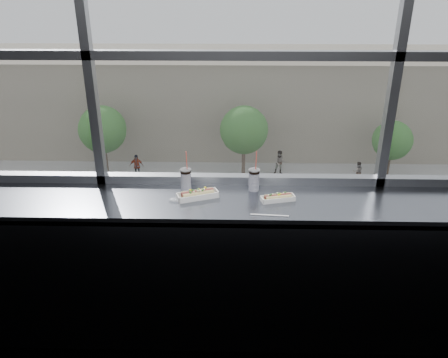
{
  "coord_description": "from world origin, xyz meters",
  "views": [
    {
      "loc": [
        -0.04,
        -1.39,
        2.4
      ],
      "look_at": [
        -0.11,
        1.23,
        1.25
      ],
      "focal_mm": 35.0,
      "sensor_mm": 36.0,
      "label": 1
    }
  ],
  "objects_px": {
    "car_far_a": "(97,183)",
    "pedestrian_c": "(280,160)",
    "soda_cup_right": "(254,179)",
    "car_near_d": "(358,251)",
    "car_far_c": "(442,187)",
    "soda_cup_left": "(186,178)",
    "pedestrian_d": "(358,170)",
    "loose_straw": "(270,215)",
    "tree_right": "(392,140)",
    "wrapper": "(175,199)",
    "car_far_b": "(247,186)",
    "hotdog_tray_left": "(198,194)",
    "tree_left": "(103,130)",
    "tree_center": "(244,130)",
    "hotdog_tray_right": "(278,198)",
    "pedestrian_a": "(136,164)",
    "car_near_c": "(215,251)"
  },
  "relations": [
    {
      "from": "hotdog_tray_right",
      "to": "car_near_d",
      "type": "distance_m",
      "value": 20.5
    },
    {
      "from": "car_near_d",
      "to": "tree_left",
      "type": "bearing_deg",
      "value": 48.93
    },
    {
      "from": "tree_right",
      "to": "pedestrian_a",
      "type": "bearing_deg",
      "value": -179.36
    },
    {
      "from": "car_far_a",
      "to": "pedestrian_d",
      "type": "relative_size",
      "value": 3.57
    },
    {
      "from": "car_near_c",
      "to": "pedestrian_a",
      "type": "xyz_separation_m",
      "value": [
        -6.5,
        11.79,
        0.04
      ]
    },
    {
      "from": "soda_cup_right",
      "to": "pedestrian_d",
      "type": "height_order",
      "value": "soda_cup_right"
    },
    {
      "from": "car_far_a",
      "to": "car_near_c",
      "type": "height_order",
      "value": "car_far_a"
    },
    {
      "from": "tree_center",
      "to": "tree_right",
      "type": "bearing_deg",
      "value": 0.0
    },
    {
      "from": "soda_cup_right",
      "to": "tree_center",
      "type": "bearing_deg",
      "value": 88.84
    },
    {
      "from": "soda_cup_left",
      "to": "tree_left",
      "type": "height_order",
      "value": "soda_cup_left"
    },
    {
      "from": "car_far_a",
      "to": "pedestrian_c",
      "type": "bearing_deg",
      "value": -70.1
    },
    {
      "from": "loose_straw",
      "to": "car_near_d",
      "type": "xyz_separation_m",
      "value": [
        6.09,
        16.5,
        -10.89
      ]
    },
    {
      "from": "car_far_a",
      "to": "pedestrian_c",
      "type": "height_order",
      "value": "pedestrian_c"
    },
    {
      "from": "car_far_a",
      "to": "car_far_b",
      "type": "xyz_separation_m",
      "value": [
        10.18,
        0.0,
        -0.09
      ]
    },
    {
      "from": "car_near_c",
      "to": "tree_right",
      "type": "relative_size",
      "value": 1.37
    },
    {
      "from": "soda_cup_left",
      "to": "wrapper",
      "type": "height_order",
      "value": "soda_cup_left"
    },
    {
      "from": "wrapper",
      "to": "car_near_d",
      "type": "xyz_separation_m",
      "value": [
        6.7,
        16.3,
        -10.9
      ]
    },
    {
      "from": "loose_straw",
      "to": "car_far_b",
      "type": "height_order",
      "value": "loose_straw"
    },
    {
      "from": "car_far_c",
      "to": "tree_center",
      "type": "xyz_separation_m",
      "value": [
        -13.27,
        4.0,
        2.61
      ]
    },
    {
      "from": "loose_straw",
      "to": "tree_right",
      "type": "bearing_deg",
      "value": 72.47
    },
    {
      "from": "soda_cup_left",
      "to": "tree_right",
      "type": "height_order",
      "value": "soda_cup_left"
    },
    {
      "from": "tree_left",
      "to": "tree_right",
      "type": "bearing_deg",
      "value": 0.0
    },
    {
      "from": "loose_straw",
      "to": "car_near_d",
      "type": "height_order",
      "value": "loose_straw"
    },
    {
      "from": "car_far_c",
      "to": "pedestrian_d",
      "type": "height_order",
      "value": "car_far_c"
    },
    {
      "from": "car_far_b",
      "to": "tree_right",
      "type": "distance_m",
      "value": 11.68
    },
    {
      "from": "hotdog_tray_left",
      "to": "pedestrian_c",
      "type": "bearing_deg",
      "value": 60.91
    },
    {
      "from": "car_near_d",
      "to": "tree_right",
      "type": "bearing_deg",
      "value": -28.4
    },
    {
      "from": "hotdog_tray_right",
      "to": "car_near_d",
      "type": "relative_size",
      "value": 0.03
    },
    {
      "from": "soda_cup_right",
      "to": "car_near_d",
      "type": "xyz_separation_m",
      "value": [
        6.17,
        16.12,
        -10.97
      ]
    },
    {
      "from": "pedestrian_d",
      "to": "loose_straw",
      "type": "bearing_deg",
      "value": 72.1
    },
    {
      "from": "car_far_a",
      "to": "tree_center",
      "type": "relative_size",
      "value": 1.21
    },
    {
      "from": "car_near_d",
      "to": "tree_right",
      "type": "distance_m",
      "value": 13.27
    },
    {
      "from": "soda_cup_right",
      "to": "tree_center",
      "type": "height_order",
      "value": "soda_cup_right"
    },
    {
      "from": "hotdog_tray_left",
      "to": "tree_left",
      "type": "xyz_separation_m",
      "value": [
        -9.55,
        28.26,
        -8.37
      ]
    },
    {
      "from": "car_far_a",
      "to": "car_near_d",
      "type": "xyz_separation_m",
      "value": [
        15.63,
        -8.0,
        0.02
      ]
    },
    {
      "from": "pedestrian_c",
      "to": "wrapper",
      "type": "bearing_deg",
      "value": -97.76
    },
    {
      "from": "pedestrian_a",
      "to": "soda_cup_left",
      "type": "bearing_deg",
      "value": -75.72
    },
    {
      "from": "pedestrian_c",
      "to": "tree_center",
      "type": "height_order",
      "value": "tree_center"
    },
    {
      "from": "car_far_a",
      "to": "pedestrian_c",
      "type": "xyz_separation_m",
      "value": [
        12.88,
        4.65,
        0.0
      ]
    },
    {
      "from": "pedestrian_c",
      "to": "pedestrian_d",
      "type": "distance_m",
      "value": 5.82
    },
    {
      "from": "pedestrian_c",
      "to": "tree_right",
      "type": "relative_size",
      "value": 0.51
    },
    {
      "from": "soda_cup_left",
      "to": "wrapper",
      "type": "relative_size",
      "value": 3.24
    },
    {
      "from": "car_far_b",
      "to": "pedestrian_c",
      "type": "height_order",
      "value": "pedestrian_c"
    },
    {
      "from": "soda_cup_right",
      "to": "car_near_d",
      "type": "relative_size",
      "value": 0.04
    },
    {
      "from": "hotdog_tray_left",
      "to": "tree_center",
      "type": "bearing_deg",
      "value": 66.47
    },
    {
      "from": "car_near_d",
      "to": "car_far_c",
      "type": "relative_size",
      "value": 1.02
    },
    {
      "from": "wrapper",
      "to": "pedestrian_d",
      "type": "distance_m",
      "value": 31.34
    },
    {
      "from": "car_far_c",
      "to": "soda_cup_left",
      "type": "bearing_deg",
      "value": 147.15
    },
    {
      "from": "hotdog_tray_right",
      "to": "wrapper",
      "type": "relative_size",
      "value": 2.64
    },
    {
      "from": "hotdog_tray_right",
      "to": "car_near_d",
      "type": "xyz_separation_m",
      "value": [
        6.02,
        16.28,
        -10.91
      ]
    }
  ]
}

